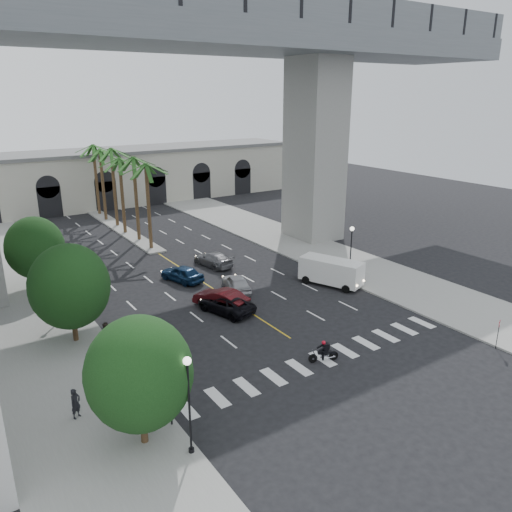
# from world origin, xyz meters

# --- Properties ---
(ground) EXTENTS (140.00, 140.00, 0.00)m
(ground) POSITION_xyz_m (0.00, 0.00, 0.00)
(ground) COLOR black
(ground) RESTS_ON ground
(sidewalk_left) EXTENTS (8.00, 100.00, 0.15)m
(sidewalk_left) POSITION_xyz_m (-15.00, 15.00, 0.07)
(sidewalk_left) COLOR gray
(sidewalk_left) RESTS_ON ground
(sidewalk_right) EXTENTS (8.00, 100.00, 0.15)m
(sidewalk_right) POSITION_xyz_m (15.00, 15.00, 0.07)
(sidewalk_right) COLOR gray
(sidewalk_right) RESTS_ON ground
(median) EXTENTS (2.00, 24.00, 0.20)m
(median) POSITION_xyz_m (0.00, 38.00, 0.10)
(median) COLOR gray
(median) RESTS_ON ground
(pier_building) EXTENTS (71.00, 10.50, 8.50)m
(pier_building) POSITION_xyz_m (0.00, 55.00, 4.27)
(pier_building) COLOR beige
(pier_building) RESTS_ON ground
(bridge) EXTENTS (75.00, 13.00, 26.00)m
(bridge) POSITION_xyz_m (3.42, 22.00, 18.51)
(bridge) COLOR gray
(bridge) RESTS_ON ground
(palm_a) EXTENTS (3.20, 3.20, 10.30)m
(palm_a) POSITION_xyz_m (0.00, 28.00, 9.10)
(palm_a) COLOR #47331E
(palm_a) RESTS_ON ground
(palm_b) EXTENTS (3.20, 3.20, 10.60)m
(palm_b) POSITION_xyz_m (0.10, 32.00, 9.37)
(palm_b) COLOR #47331E
(palm_b) RESTS_ON ground
(palm_c) EXTENTS (3.20, 3.20, 10.10)m
(palm_c) POSITION_xyz_m (-0.20, 36.00, 8.91)
(palm_c) COLOR #47331E
(palm_c) RESTS_ON ground
(palm_d) EXTENTS (3.20, 3.20, 10.90)m
(palm_d) POSITION_xyz_m (0.15, 40.00, 9.65)
(palm_d) COLOR #47331E
(palm_d) RESTS_ON ground
(palm_e) EXTENTS (3.20, 3.20, 10.40)m
(palm_e) POSITION_xyz_m (-0.10, 44.00, 9.19)
(palm_e) COLOR #47331E
(palm_e) RESTS_ON ground
(palm_f) EXTENTS (3.20, 3.20, 10.70)m
(palm_f) POSITION_xyz_m (0.20, 48.00, 9.46)
(palm_f) COLOR #47331E
(palm_f) RESTS_ON ground
(street_tree_near) EXTENTS (5.20, 5.20, 6.89)m
(street_tree_near) POSITION_xyz_m (-13.00, -3.00, 4.02)
(street_tree_near) COLOR #382616
(street_tree_near) RESTS_ON ground
(street_tree_mid) EXTENTS (5.44, 5.44, 7.21)m
(street_tree_mid) POSITION_xyz_m (-13.00, 10.00, 4.21)
(street_tree_mid) COLOR #382616
(street_tree_mid) RESTS_ON ground
(street_tree_far) EXTENTS (5.04, 5.04, 6.68)m
(street_tree_far) POSITION_xyz_m (-13.00, 22.00, 3.90)
(street_tree_far) COLOR #382616
(street_tree_far) RESTS_ON ground
(lamp_post_left_near) EXTENTS (0.40, 0.40, 5.35)m
(lamp_post_left_near) POSITION_xyz_m (-11.40, -5.00, 3.22)
(lamp_post_left_near) COLOR black
(lamp_post_left_near) RESTS_ON ground
(lamp_post_left_far) EXTENTS (0.40, 0.40, 5.35)m
(lamp_post_left_far) POSITION_xyz_m (-11.40, 16.00, 3.22)
(lamp_post_left_far) COLOR black
(lamp_post_left_far) RESTS_ON ground
(lamp_post_right) EXTENTS (0.40, 0.40, 5.35)m
(lamp_post_right) POSITION_xyz_m (11.40, 8.00, 3.22)
(lamp_post_right) COLOR black
(lamp_post_right) RESTS_ON ground
(traffic_signal_near) EXTENTS (0.25, 0.18, 3.65)m
(traffic_signal_near) POSITION_xyz_m (-11.30, -2.50, 2.51)
(traffic_signal_near) COLOR black
(traffic_signal_near) RESTS_ON ground
(traffic_signal_far) EXTENTS (0.25, 0.18, 3.65)m
(traffic_signal_far) POSITION_xyz_m (-11.30, 1.50, 2.51)
(traffic_signal_far) COLOR black
(traffic_signal_far) RESTS_ON ground
(motorcycle_rider) EXTENTS (1.99, 0.82, 1.49)m
(motorcycle_rider) POSITION_xyz_m (-0.11, -1.76, 0.67)
(motorcycle_rider) COLOR black
(motorcycle_rider) RESTS_ON ground
(car_a) EXTENTS (2.75, 4.66, 1.49)m
(car_a) POSITION_xyz_m (1.50, 11.97, 0.74)
(car_a) COLOR #ABABB0
(car_a) RESTS_ON ground
(car_b) EXTENTS (3.43, 5.15, 1.61)m
(car_b) POSITION_xyz_m (-1.50, 9.43, 0.80)
(car_b) COLOR #4A0E12
(car_b) RESTS_ON ground
(car_c) EXTENTS (3.67, 5.48, 1.40)m
(car_c) POSITION_xyz_m (-1.59, 8.53, 0.70)
(car_c) COLOR black
(car_c) RESTS_ON ground
(car_d) EXTENTS (2.68, 5.17, 1.43)m
(car_d) POSITION_xyz_m (3.07, 19.07, 0.72)
(car_d) COLOR slate
(car_d) RESTS_ON ground
(car_e) EXTENTS (3.08, 4.88, 1.55)m
(car_e) POSITION_xyz_m (-1.50, 16.80, 0.77)
(car_e) COLOR #10294C
(car_e) RESTS_ON ground
(cargo_van) EXTENTS (4.10, 6.09, 2.43)m
(cargo_van) POSITION_xyz_m (9.52, 8.39, 1.35)
(cargo_van) COLOR white
(cargo_van) RESTS_ON ground
(pedestrian_a) EXTENTS (0.75, 0.67, 1.71)m
(pedestrian_a) POSITION_xyz_m (-15.31, 0.87, 1.01)
(pedestrian_a) COLOR black
(pedestrian_a) RESTS_ON sidewalk_left
(pedestrian_b) EXTENTS (1.18, 1.15, 1.91)m
(pedestrian_b) POSITION_xyz_m (-11.50, 7.49, 1.11)
(pedestrian_b) COLOR black
(pedestrian_b) RESTS_ON sidewalk_left
(do_not_enter_sign) EXTENTS (0.49, 0.24, 2.16)m
(do_not_enter_sign) POSITION_xyz_m (10.88, -7.02, 1.57)
(do_not_enter_sign) COLOR black
(do_not_enter_sign) RESTS_ON ground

